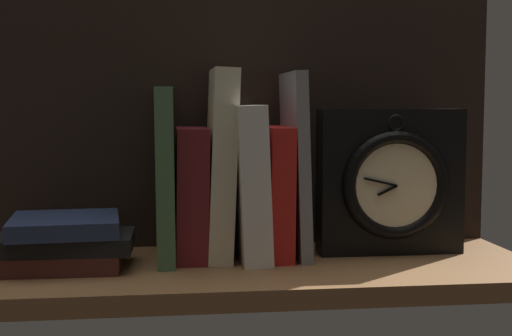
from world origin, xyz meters
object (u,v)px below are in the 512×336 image
at_px(book_green_romantic, 165,174).
at_px(book_gray_chess, 295,165).
at_px(book_cream_twain, 221,164).
at_px(book_white_catcher, 249,181).
at_px(book_red_requiem, 276,191).
at_px(framed_clock, 391,182).
at_px(book_stack_side, 62,243).
at_px(book_maroon_dawkins, 191,193).

distance_m(book_green_romantic, book_gray_chess, 0.18).
distance_m(book_green_romantic, book_cream_twain, 0.08).
relative_size(book_cream_twain, book_white_catcher, 1.23).
height_order(book_green_romantic, book_red_requiem, book_green_romantic).
height_order(book_green_romantic, framed_clock, book_green_romantic).
relative_size(framed_clock, book_stack_side, 1.11).
height_order(book_gray_chess, book_stack_side, book_gray_chess).
distance_m(book_cream_twain, book_stack_side, 0.23).
bearing_deg(book_gray_chess, book_red_requiem, 180.00).
xyz_separation_m(book_gray_chess, book_stack_side, (-0.31, -0.04, -0.10)).
bearing_deg(book_cream_twain, book_maroon_dawkins, 180.00).
xyz_separation_m(book_green_romantic, book_maroon_dawkins, (0.04, 0.00, -0.03)).
bearing_deg(book_green_romantic, book_white_catcher, 0.00).
xyz_separation_m(framed_clock, book_stack_side, (-0.45, -0.03, -0.07)).
xyz_separation_m(book_green_romantic, framed_clock, (0.32, -0.01, -0.01)).
bearing_deg(book_green_romantic, book_stack_side, -162.91).
distance_m(book_white_catcher, book_gray_chess, 0.07).
bearing_deg(book_red_requiem, framed_clock, -2.87).
xyz_separation_m(book_cream_twain, book_gray_chess, (0.10, 0.00, -0.00)).
height_order(book_white_catcher, book_red_requiem, book_white_catcher).
relative_size(book_cream_twain, book_red_requiem, 1.44).
relative_size(book_maroon_dawkins, book_red_requiem, 0.99).
distance_m(book_green_romantic, book_white_catcher, 0.12).
height_order(framed_clock, book_stack_side, framed_clock).
bearing_deg(book_white_catcher, book_cream_twain, 180.00).
bearing_deg(book_stack_side, book_cream_twain, 11.06).
distance_m(framed_clock, book_stack_side, 0.45).
bearing_deg(book_maroon_dawkins, book_white_catcher, 0.00).
distance_m(book_maroon_dawkins, book_white_catcher, 0.08).
relative_size(book_white_catcher, book_red_requiem, 1.16).
bearing_deg(book_cream_twain, book_red_requiem, 0.00).
bearing_deg(book_stack_side, book_red_requiem, 8.14).
xyz_separation_m(book_maroon_dawkins, book_white_catcher, (0.08, 0.00, 0.02)).
bearing_deg(book_green_romantic, book_red_requiem, 0.00).
height_order(book_green_romantic, book_maroon_dawkins, book_green_romantic).
height_order(book_cream_twain, book_stack_side, book_cream_twain).
bearing_deg(book_red_requiem, book_gray_chess, 0.00).
distance_m(book_gray_chess, book_stack_side, 0.33).
xyz_separation_m(book_cream_twain, framed_clock, (0.24, -0.01, -0.03)).
height_order(book_cream_twain, book_red_requiem, book_cream_twain).
bearing_deg(book_gray_chess, book_white_catcher, 180.00).
bearing_deg(book_gray_chess, framed_clock, -3.45).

